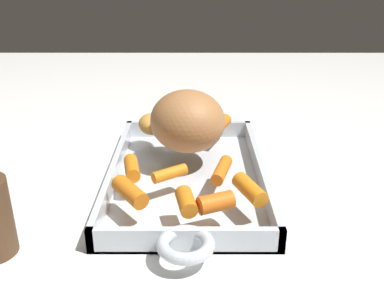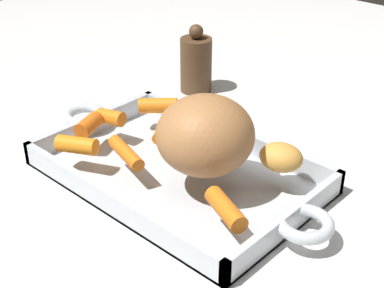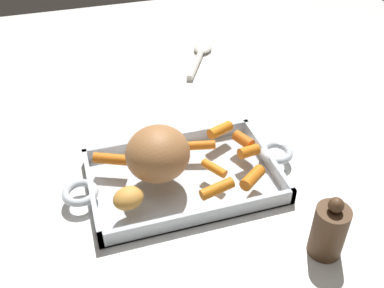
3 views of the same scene
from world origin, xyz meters
name	(u,v)px [view 2 (image 2 of 3)]	position (x,y,z in m)	size (l,w,h in m)	color
ground_plane	(178,178)	(0.00, 0.00, 0.00)	(1.90, 1.90, 0.00)	white
roasting_dish	(178,171)	(0.00, 0.00, 0.01)	(0.45, 0.23, 0.03)	silver
pork_roast	(207,134)	(-0.05, 0.00, 0.08)	(0.11, 0.12, 0.10)	#AA7141
baby_carrot_long	(158,106)	(0.11, -0.07, 0.04)	(0.02, 0.02, 0.06)	orange
baby_carrot_center_right	(113,116)	(0.13, 0.00, 0.04)	(0.02, 0.02, 0.04)	orange
baby_carrot_southeast	(89,125)	(0.13, 0.04, 0.04)	(0.02, 0.02, 0.04)	orange
baby_carrot_short	(196,120)	(0.04, -0.08, 0.04)	(0.02, 0.02, 0.06)	orange
baby_carrot_center_left	(226,209)	(-0.13, 0.06, 0.04)	(0.02, 0.02, 0.06)	orange
baby_carrot_northwest	(77,145)	(0.10, 0.08, 0.04)	(0.02, 0.02, 0.05)	orange
baby_carrot_northeast	(162,131)	(0.05, -0.02, 0.04)	(0.02, 0.02, 0.05)	orange
baby_carrot_southwest	(126,153)	(0.04, 0.05, 0.04)	(0.02, 0.02, 0.07)	orange
potato_near_roast	(281,157)	(-0.11, -0.06, 0.05)	(0.05, 0.04, 0.03)	gold
pepper_mill	(196,63)	(0.17, -0.22, 0.05)	(0.05, 0.05, 0.12)	#4C331E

